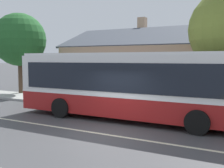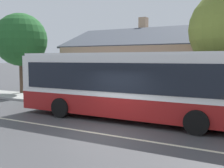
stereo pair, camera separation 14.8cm
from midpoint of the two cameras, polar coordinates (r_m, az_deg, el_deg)
ground_plane at (r=11.30m, az=-2.05°, el=-10.07°), size 300.00×300.00×0.00m
sidewalk_far at (r=16.56m, az=9.01°, el=-4.96°), size 60.00×3.00×0.15m
lane_divider_stripe at (r=11.30m, az=-2.05°, el=-10.06°), size 60.00×0.16×0.01m
community_building at (r=23.55m, az=19.78°, el=2.70°), size 23.54×9.51×6.73m
transit_bus at (r=13.60m, az=3.63°, el=-0.01°), size 11.63×2.87×3.25m
bench_by_building at (r=20.54m, az=-12.63°, el=-1.68°), size 1.57×0.51×0.94m
street_tree_secondary at (r=24.33m, az=-17.89°, el=8.52°), size 4.29×4.29×6.65m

